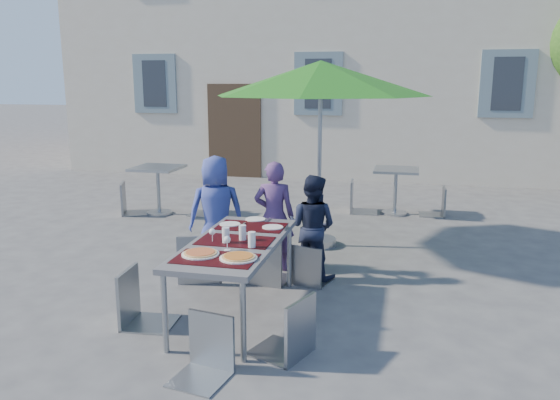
% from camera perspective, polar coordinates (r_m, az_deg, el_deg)
% --- Properties ---
extents(ground, '(90.00, 90.00, 0.00)m').
position_cam_1_polar(ground, '(5.81, -8.66, -10.53)').
color(ground, '#454548').
rests_on(ground, ground).
extents(dining_table, '(0.80, 1.85, 0.76)m').
position_cam_1_polar(dining_table, '(5.24, -4.70, -4.86)').
color(dining_table, '#434246').
rests_on(dining_table, ground).
extents(pizza_near_left, '(0.33, 0.33, 0.03)m').
position_cam_1_polar(pizza_near_left, '(4.83, -8.32, -5.52)').
color(pizza_near_left, white).
rests_on(pizza_near_left, dining_table).
extents(pizza_near_right, '(0.32, 0.32, 0.03)m').
position_cam_1_polar(pizza_near_right, '(4.69, -4.37, -5.97)').
color(pizza_near_right, white).
rests_on(pizza_near_right, dining_table).
extents(glassware, '(0.48, 0.40, 0.15)m').
position_cam_1_polar(glassware, '(5.10, -4.63, -3.77)').
color(glassware, silver).
rests_on(glassware, dining_table).
extents(place_settings, '(0.73, 0.50, 0.01)m').
position_cam_1_polar(place_settings, '(5.81, -2.85, -2.45)').
color(place_settings, white).
rests_on(place_settings, dining_table).
extents(child_0, '(0.79, 0.66, 1.38)m').
position_cam_1_polar(child_0, '(6.69, -6.68, -1.21)').
color(child_0, '#364397').
rests_on(child_0, ground).
extents(child_1, '(0.52, 0.38, 1.33)m').
position_cam_1_polar(child_1, '(6.52, -0.61, -1.69)').
color(child_1, '#54356C').
rests_on(child_1, ground).
extents(child_2, '(0.65, 0.48, 1.21)m').
position_cam_1_polar(child_2, '(6.29, 3.37, -2.80)').
color(child_2, '#161C32').
rests_on(child_2, ground).
extents(chair_0, '(0.58, 0.59, 1.06)m').
position_cam_1_polar(chair_0, '(6.21, -8.54, -2.91)').
color(chair_0, gray).
rests_on(chair_0, ground).
extents(chair_1, '(0.49, 0.49, 1.02)m').
position_cam_1_polar(chair_1, '(6.08, -1.55, -3.34)').
color(chair_1, gray).
rests_on(chair_1, ground).
extents(chair_2, '(0.48, 0.48, 0.88)m').
position_cam_1_polar(chair_2, '(6.07, 3.07, -4.25)').
color(chair_2, gray).
rests_on(chair_2, ground).
extents(chair_3, '(0.48, 0.48, 1.00)m').
position_cam_1_polar(chair_3, '(5.23, -14.71, -6.49)').
color(chair_3, gray).
rests_on(chair_3, ground).
extents(chair_4, '(0.57, 0.56, 0.99)m').
position_cam_1_polar(chair_4, '(4.48, 1.07, -9.40)').
color(chair_4, gray).
rests_on(chair_4, ground).
extents(chair_5, '(0.46, 0.46, 0.90)m').
position_cam_1_polar(chair_5, '(4.27, -7.92, -11.46)').
color(chair_5, '#93999F').
rests_on(chair_5, ground).
extents(patio_umbrella, '(2.88, 2.88, 2.51)m').
position_cam_1_polar(patio_umbrella, '(7.34, 4.28, 12.44)').
color(patio_umbrella, '#AFB2B7').
rests_on(patio_umbrella, ground).
extents(cafe_table_0, '(0.77, 0.77, 0.83)m').
position_cam_1_polar(cafe_table_0, '(9.55, -12.63, 2.06)').
color(cafe_table_0, '#AFB2B7').
rests_on(cafe_table_0, ground).
extents(bg_chair_l_0, '(0.60, 0.60, 1.04)m').
position_cam_1_polar(bg_chair_l_0, '(9.70, -15.54, 2.14)').
color(bg_chair_l_0, gray).
rests_on(bg_chair_l_0, ground).
extents(bg_chair_r_0, '(0.48, 0.48, 1.01)m').
position_cam_1_polar(bg_chair_r_0, '(9.35, -7.53, 2.02)').
color(bg_chair_r_0, gray).
rests_on(bg_chair_r_0, ground).
extents(cafe_table_1, '(0.74, 0.74, 0.79)m').
position_cam_1_polar(cafe_table_1, '(9.53, 12.00, 1.82)').
color(cafe_table_1, '#AFB2B7').
rests_on(cafe_table_1, ground).
extents(bg_chair_l_1, '(0.50, 0.49, 1.05)m').
position_cam_1_polar(bg_chair_l_1, '(9.57, 8.21, 2.38)').
color(bg_chair_l_1, gray).
rests_on(bg_chair_l_1, ground).
extents(bg_chair_r_1, '(0.44, 0.43, 0.94)m').
position_cam_1_polar(bg_chair_r_1, '(9.62, 16.27, 1.63)').
color(bg_chair_r_1, gray).
rests_on(bg_chair_r_1, ground).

